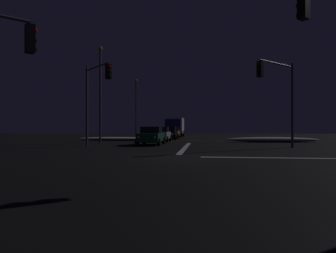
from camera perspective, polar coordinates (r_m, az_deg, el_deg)
ground at (r=15.70m, az=1.68°, el=-5.85°), size 120.00×120.00×0.10m
stop_line_north at (r=23.14m, az=3.26°, el=-3.89°), size 0.35×12.76×0.01m
centre_line_ns at (r=34.71m, az=4.36°, el=-2.65°), size 22.00×0.15×0.01m
crosswalk_bar_east at (r=16.85m, az=28.46°, el=-5.26°), size 12.76×0.40×0.01m
snow_bank_left_curb at (r=35.70m, az=-9.08°, el=-2.27°), size 9.73×1.50×0.40m
snow_bank_right_curb at (r=32.71m, az=18.85°, el=-2.34°), size 9.11×1.50×0.53m
sedan_green at (r=26.35m, az=-3.15°, el=-1.70°), size 2.02×4.33×1.57m
sedan_silver at (r=32.59m, az=-1.40°, el=-1.41°), size 2.02×4.33×1.57m
sedan_black at (r=37.77m, az=0.19°, el=-1.24°), size 2.02×4.33×1.57m
sedan_orange at (r=43.43m, az=0.88°, el=-1.10°), size 2.02×4.33×1.57m
box_truck at (r=50.33m, az=1.38°, el=0.06°), size 2.68×8.28×3.08m
traffic_signal_nw at (r=23.96m, az=-13.40°, el=6.68°), size 2.90×2.90×6.36m
traffic_signal_ne at (r=23.05m, az=20.07°, el=6.84°), size 3.15×3.15×6.26m
streetlamp_left_far at (r=45.88m, az=-5.96°, el=4.24°), size 0.44×0.44×8.70m
streetlamp_left_near at (r=30.57m, az=-12.53°, el=7.13°), size 0.44×0.44×9.38m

